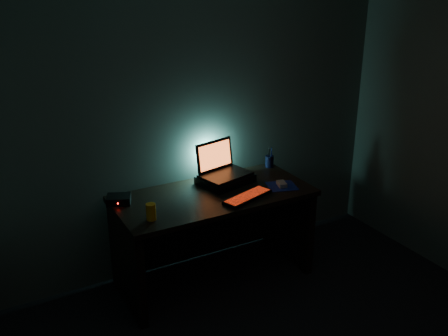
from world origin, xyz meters
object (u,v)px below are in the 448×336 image
at_px(juice_glass, 151,212).
at_px(router, 119,199).
at_px(mouse, 282,184).
at_px(keyboard, 247,197).
at_px(pen_cup, 269,161).
at_px(laptop, 221,167).

relative_size(juice_glass, router, 0.55).
distance_m(juice_glass, router, 0.38).
bearing_deg(mouse, juice_glass, -161.07).
xyz_separation_m(keyboard, pen_cup, (0.50, 0.47, 0.04)).
height_order(mouse, pen_cup, pen_cup).
distance_m(laptop, pen_cup, 0.52).
xyz_separation_m(pen_cup, router, (-1.36, -0.09, -0.02)).
xyz_separation_m(mouse, router, (-1.21, 0.31, 0.01)).
relative_size(laptop, juice_glass, 3.71).
distance_m(keyboard, router, 0.94).
xyz_separation_m(keyboard, juice_glass, (-0.75, 0.02, 0.05)).
bearing_deg(mouse, laptop, 154.73).
bearing_deg(router, pen_cup, 26.33).
xyz_separation_m(laptop, router, (-0.85, -0.01, -0.09)).
bearing_deg(router, juice_glass, -50.06).
xyz_separation_m(mouse, juice_glass, (-1.10, -0.05, 0.04)).
bearing_deg(keyboard, router, 138.26).
bearing_deg(router, keyboard, -1.16).
xyz_separation_m(keyboard, router, (-0.86, 0.38, 0.02)).
height_order(mouse, juice_glass, juice_glass).
distance_m(pen_cup, juice_glass, 1.33).
bearing_deg(juice_glass, pen_cup, 19.71).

